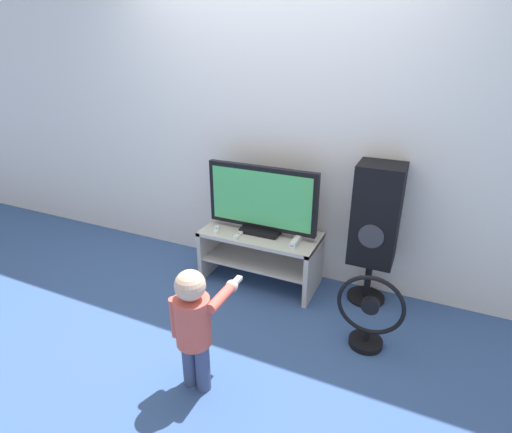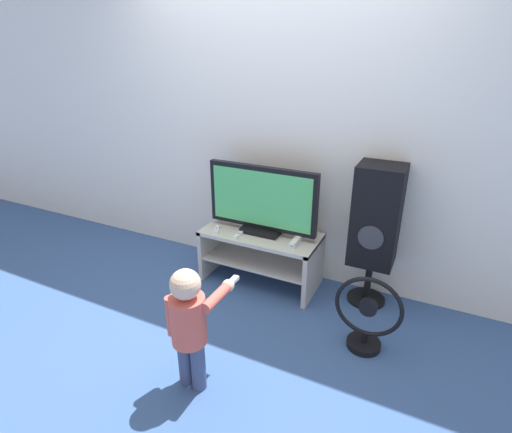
% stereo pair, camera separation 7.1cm
% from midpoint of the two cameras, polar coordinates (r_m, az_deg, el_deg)
% --- Properties ---
extents(ground_plane, '(16.00, 16.00, 0.00)m').
position_cam_midpoint_polar(ground_plane, '(3.28, -1.61, -10.96)').
color(ground_plane, '#38568C').
extents(wall_back, '(10.00, 0.06, 2.60)m').
position_cam_midpoint_polar(wall_back, '(3.23, 2.32, 13.57)').
color(wall_back, silver).
rests_on(wall_back, ground_plane).
extents(tv_stand, '(0.96, 0.44, 0.45)m').
position_cam_midpoint_polar(tv_stand, '(3.30, 0.03, -4.75)').
color(tv_stand, beige).
rests_on(tv_stand, ground_plane).
extents(television, '(0.91, 0.20, 0.55)m').
position_cam_midpoint_polar(television, '(3.14, 0.18, 2.24)').
color(television, black).
rests_on(television, tv_stand).
extents(game_console, '(0.04, 0.19, 0.04)m').
position_cam_midpoint_polar(game_console, '(3.06, 5.09, -3.49)').
color(game_console, white).
rests_on(game_console, tv_stand).
extents(remote_primary, '(0.08, 0.13, 0.03)m').
position_cam_midpoint_polar(remote_primary, '(3.27, -6.30, -1.90)').
color(remote_primary, white).
rests_on(remote_primary, tv_stand).
extents(remote_secondary, '(0.04, 0.13, 0.03)m').
position_cam_midpoint_polar(remote_secondary, '(3.17, -3.16, -2.64)').
color(remote_secondary, white).
rests_on(remote_secondary, tv_stand).
extents(child, '(0.30, 0.45, 0.78)m').
position_cam_midpoint_polar(child, '(2.29, -9.71, -14.51)').
color(child, '#3F4C72').
rests_on(child, ground_plane).
extents(speaker_tower, '(0.32, 0.30, 1.10)m').
position_cam_midpoint_polar(speaker_tower, '(3.01, 16.12, -0.13)').
color(speaker_tower, black).
rests_on(speaker_tower, ground_plane).
extents(floor_fan, '(0.43, 0.22, 0.53)m').
position_cam_midpoint_polar(floor_fan, '(2.75, 15.13, -13.46)').
color(floor_fan, black).
rests_on(floor_fan, ground_plane).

